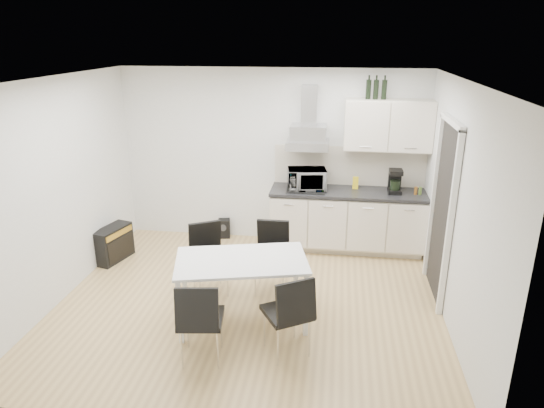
# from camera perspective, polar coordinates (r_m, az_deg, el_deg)

# --- Properties ---
(ground) EXTENTS (4.50, 4.50, 0.00)m
(ground) POSITION_cam_1_polar(r_m,az_deg,el_deg) (5.93, -2.73, -11.48)
(ground) COLOR tan
(ground) RESTS_ON ground
(wall_back) EXTENTS (4.50, 0.10, 2.60)m
(wall_back) POSITION_cam_1_polar(r_m,az_deg,el_deg) (7.28, -0.03, 5.54)
(wall_back) COLOR silver
(wall_back) RESTS_ON ground
(wall_front) EXTENTS (4.50, 0.10, 2.60)m
(wall_front) POSITION_cam_1_polar(r_m,az_deg,el_deg) (3.60, -8.92, -9.75)
(wall_front) COLOR silver
(wall_front) RESTS_ON ground
(wall_left) EXTENTS (0.10, 4.00, 2.60)m
(wall_left) POSITION_cam_1_polar(r_m,az_deg,el_deg) (6.20, -23.86, 1.37)
(wall_left) COLOR silver
(wall_left) RESTS_ON ground
(wall_right) EXTENTS (0.10, 4.00, 2.60)m
(wall_right) POSITION_cam_1_polar(r_m,az_deg,el_deg) (5.45, 20.99, -0.58)
(wall_right) COLOR silver
(wall_right) RESTS_ON ground
(ceiling) EXTENTS (4.50, 4.50, 0.00)m
(ceiling) POSITION_cam_1_polar(r_m,az_deg,el_deg) (5.11, -3.21, 14.41)
(ceiling) COLOR white
(ceiling) RESTS_ON wall_back
(doorway) EXTENTS (0.08, 1.04, 2.10)m
(doorway) POSITION_cam_1_polar(r_m,az_deg,el_deg) (6.03, 19.26, -1.04)
(doorway) COLOR white
(doorway) RESTS_ON ground
(kitchenette) EXTENTS (2.22, 0.64, 2.52)m
(kitchenette) POSITION_cam_1_polar(r_m,az_deg,el_deg) (7.09, 9.19, 0.96)
(kitchenette) COLOR beige
(kitchenette) RESTS_ON ground
(dining_table) EXTENTS (1.55, 1.11, 0.75)m
(dining_table) POSITION_cam_1_polar(r_m,az_deg,el_deg) (5.28, -3.60, -7.33)
(dining_table) COLOR white
(dining_table) RESTS_ON ground
(chair_far_left) EXTENTS (0.63, 0.65, 0.88)m
(chair_far_left) POSITION_cam_1_polar(r_m,az_deg,el_deg) (5.97, -7.35, -6.63)
(chair_far_left) COLOR black
(chair_far_left) RESTS_ON ground
(chair_far_right) EXTENTS (0.44, 0.50, 0.88)m
(chair_far_right) POSITION_cam_1_polar(r_m,az_deg,el_deg) (5.97, -0.11, -6.45)
(chair_far_right) COLOR black
(chair_far_right) RESTS_ON ground
(chair_near_left) EXTENTS (0.50, 0.55, 0.88)m
(chair_near_left) POSITION_cam_1_polar(r_m,az_deg,el_deg) (4.85, -8.35, -13.30)
(chair_near_left) COLOR black
(chair_near_left) RESTS_ON ground
(chair_near_right) EXTENTS (0.64, 0.66, 0.88)m
(chair_near_right) POSITION_cam_1_polar(r_m,az_deg,el_deg) (4.89, 1.76, -12.74)
(chair_near_right) COLOR black
(chair_near_right) RESTS_ON ground
(guitar_amp) EXTENTS (0.40, 0.63, 0.49)m
(guitar_amp) POSITION_cam_1_polar(r_m,az_deg,el_deg) (7.21, -18.17, -4.44)
(guitar_amp) COLOR black
(guitar_amp) RESTS_ON ground
(floor_speaker) EXTENTS (0.20, 0.19, 0.30)m
(floor_speaker) POSITION_cam_1_polar(r_m,az_deg,el_deg) (7.68, -5.65, -2.86)
(floor_speaker) COLOR black
(floor_speaker) RESTS_ON ground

